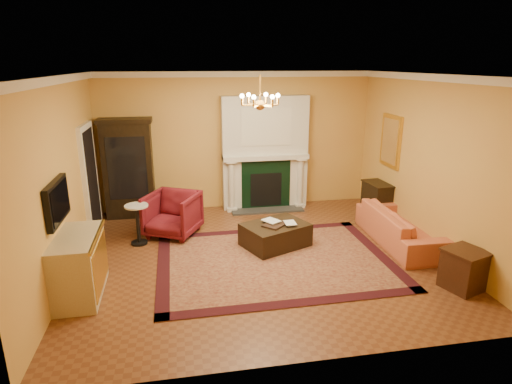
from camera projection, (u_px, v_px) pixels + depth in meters
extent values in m
cube|color=brown|center=(260.00, 257.00, 7.32)|extent=(6.00, 5.50, 0.02)
cube|color=silver|center=(260.00, 74.00, 6.44)|extent=(6.00, 5.50, 0.02)
cube|color=gold|center=(237.00, 141.00, 9.48)|extent=(6.00, 0.02, 3.00)
cube|color=gold|center=(311.00, 237.00, 4.29)|extent=(6.00, 0.02, 3.00)
cube|color=gold|center=(62.00, 180.00, 6.37)|extent=(0.02, 5.50, 3.00)
cube|color=gold|center=(431.00, 164.00, 7.39)|extent=(0.02, 5.50, 3.00)
cube|color=silver|center=(265.00, 153.00, 9.50)|extent=(1.90, 0.32, 2.50)
cube|color=silver|center=(266.00, 127.00, 9.16)|extent=(1.10, 0.01, 0.80)
cube|color=#0D321A|center=(266.00, 185.00, 9.54)|extent=(1.10, 0.02, 1.10)
cube|color=black|center=(266.00, 190.00, 9.57)|extent=(0.70, 0.02, 0.75)
cube|color=#333333|center=(267.00, 209.00, 9.58)|extent=(1.60, 0.50, 0.04)
cube|color=silver|center=(265.00, 157.00, 9.46)|extent=(1.90, 0.44, 0.10)
cylinder|color=silver|center=(231.00, 185.00, 9.39)|extent=(0.14, 0.14, 1.18)
cylinder|color=silver|center=(300.00, 182.00, 9.65)|extent=(0.14, 0.14, 1.18)
cube|color=white|center=(236.00, 74.00, 9.02)|extent=(6.00, 0.08, 0.12)
cube|color=white|center=(52.00, 80.00, 5.96)|extent=(0.08, 5.50, 0.12)
cube|color=white|center=(438.00, 78.00, 6.97)|extent=(0.08, 5.50, 0.12)
cube|color=silver|center=(90.00, 179.00, 8.11)|extent=(0.08, 1.05, 2.10)
cube|color=black|center=(92.00, 181.00, 8.13)|extent=(0.02, 0.85, 1.95)
cube|color=black|center=(57.00, 202.00, 5.86)|extent=(0.08, 0.95, 0.58)
cube|color=black|center=(60.00, 201.00, 5.87)|extent=(0.01, 0.85, 0.48)
cube|color=gold|center=(391.00, 141.00, 8.66)|extent=(0.05, 0.76, 1.05)
cube|color=white|center=(390.00, 141.00, 8.66)|extent=(0.01, 0.62, 0.90)
cylinder|color=gold|center=(260.00, 88.00, 6.51)|extent=(0.03, 0.03, 0.40)
sphere|color=gold|center=(260.00, 105.00, 6.58)|extent=(0.16, 0.16, 0.16)
sphere|color=#FFE5B2|center=(278.00, 96.00, 6.58)|extent=(0.07, 0.07, 0.07)
sphere|color=#FFE5B2|center=(266.00, 95.00, 6.79)|extent=(0.07, 0.07, 0.07)
sphere|color=#FFE5B2|center=(248.00, 95.00, 6.74)|extent=(0.07, 0.07, 0.07)
sphere|color=#FFE5B2|center=(242.00, 96.00, 6.49)|extent=(0.07, 0.07, 0.07)
sphere|color=#FFE5B2|center=(254.00, 97.00, 6.29)|extent=(0.07, 0.07, 0.07)
sphere|color=#FFE5B2|center=(272.00, 97.00, 6.33)|extent=(0.07, 0.07, 0.07)
cube|color=#4B1210|center=(275.00, 260.00, 7.14)|extent=(3.88, 2.93, 0.02)
cube|color=black|center=(129.00, 171.00, 8.98)|extent=(1.00, 0.46, 2.00)
imported|color=maroon|center=(172.00, 212.00, 8.10)|extent=(1.17, 1.15, 0.92)
cylinder|color=black|center=(139.00, 243.00, 7.81)|extent=(0.29, 0.29, 0.04)
cylinder|color=black|center=(138.00, 225.00, 7.71)|extent=(0.06, 0.06, 0.67)
cylinder|color=white|center=(136.00, 206.00, 7.60)|extent=(0.42, 0.42, 0.03)
cube|color=tan|center=(79.00, 266.00, 6.00)|extent=(0.59, 1.21, 0.89)
imported|color=#BF653C|center=(400.00, 221.00, 7.75)|extent=(0.67, 2.15, 0.83)
cube|color=#361A0E|center=(464.00, 270.00, 6.20)|extent=(0.63, 0.63, 0.57)
cube|color=black|center=(376.00, 201.00, 9.03)|extent=(0.43, 0.69, 0.74)
cube|color=black|center=(275.00, 235.00, 7.67)|extent=(1.32, 1.16, 0.41)
cube|color=black|center=(275.00, 225.00, 7.54)|extent=(0.50, 0.50, 0.03)
imported|color=gray|center=(267.00, 215.00, 7.53)|extent=(0.21, 0.14, 0.30)
imported|color=gray|center=(285.00, 217.00, 7.50)|extent=(0.19, 0.02, 0.27)
cylinder|color=gray|center=(239.00, 153.00, 9.33)|extent=(0.12, 0.12, 0.10)
cone|color=#0E3517|center=(238.00, 143.00, 9.26)|extent=(0.17, 0.17, 0.36)
cylinder|color=gray|center=(294.00, 151.00, 9.54)|extent=(0.11, 0.11, 0.09)
cone|color=#0E3517|center=(294.00, 142.00, 9.48)|extent=(0.15, 0.15, 0.33)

